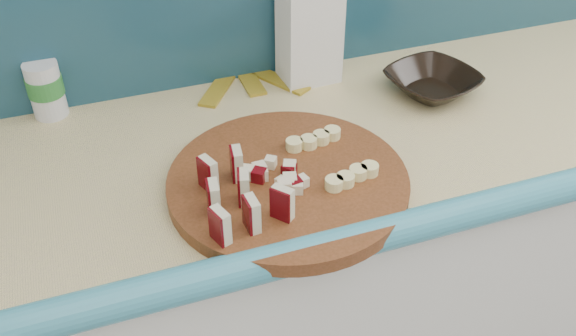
# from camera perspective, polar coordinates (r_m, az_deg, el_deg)

# --- Properties ---
(kitchen_counter) EXTENTS (2.20, 0.63, 0.91)m
(kitchen_counter) POSITION_cam_1_polar(r_m,az_deg,el_deg) (1.67, 10.45, -8.35)
(kitchen_counter) COLOR white
(kitchen_counter) RESTS_ON ground
(cutting_board) EXTENTS (0.50, 0.50, 0.03)m
(cutting_board) POSITION_cam_1_polar(r_m,az_deg,el_deg) (1.14, -0.00, -1.33)
(cutting_board) COLOR #4B2810
(cutting_board) RESTS_ON kitchen_counter
(apple_wedges) EXTENTS (0.13, 0.18, 0.06)m
(apple_wedges) POSITION_cam_1_polar(r_m,az_deg,el_deg) (1.05, -4.63, -2.36)
(apple_wedges) COLOR beige
(apple_wedges) RESTS_ON cutting_board
(apple_chunks) EXTENTS (0.07, 0.07, 0.02)m
(apple_chunks) POSITION_cam_1_polar(r_m,az_deg,el_deg) (1.12, -1.23, -0.78)
(apple_chunks) COLOR #FFF2CB
(apple_chunks) RESTS_ON cutting_board
(banana_slices) EXTENTS (0.13, 0.17, 0.02)m
(banana_slices) POSITION_cam_1_polar(r_m,az_deg,el_deg) (1.17, 3.95, 0.97)
(banana_slices) COLOR #EFE392
(banana_slices) RESTS_ON cutting_board
(brown_bowl) EXTENTS (0.24, 0.24, 0.05)m
(brown_bowl) POSITION_cam_1_polar(r_m,az_deg,el_deg) (1.45, 12.71, 7.39)
(brown_bowl) COLOR black
(brown_bowl) RESTS_ON kitchen_counter
(flour_bag) EXTENTS (0.13, 0.10, 0.22)m
(flour_bag) POSITION_cam_1_polar(r_m,az_deg,el_deg) (1.43, 1.91, 11.73)
(flour_bag) COLOR white
(flour_bag) RESTS_ON kitchen_counter
(canister) EXTENTS (0.07, 0.07, 0.12)m
(canister) POSITION_cam_1_polar(r_m,az_deg,el_deg) (1.41, -20.75, 6.62)
(canister) COLOR silver
(canister) RESTS_ON kitchen_counter
(banana_peel) EXTENTS (0.25, 0.21, 0.01)m
(banana_peel) POSITION_cam_1_polar(r_m,az_deg,el_deg) (1.47, -3.62, 7.82)
(banana_peel) COLOR #AF9421
(banana_peel) RESTS_ON kitchen_counter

